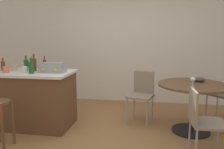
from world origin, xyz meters
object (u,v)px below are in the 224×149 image
folding_chair_far (142,93)px  bottle_2 (34,64)px  bottle_4 (45,64)px  kitchen_island (34,99)px  folding_chair_left (203,119)px  bottle_3 (26,65)px  bottle_0 (3,66)px  cup_2 (6,69)px  cup_0 (14,68)px  dining_table (193,95)px  toolbox (52,68)px  wine_glass (193,80)px  cup_1 (25,69)px  serving_bowl (199,79)px  bottle_1 (31,67)px

folding_chair_far → bottle_2: bearing=-167.7°
folding_chair_far → bottle_4: bottle_4 is taller
kitchen_island → folding_chair_left: kitchen_island is taller
folding_chair_left → bottle_3: bottle_3 is taller
folding_chair_left → bottle_0: 3.14m
kitchen_island → bottle_2: 0.57m
bottle_3 → cup_2: bottle_3 is taller
kitchen_island → cup_0: bearing=166.8°
dining_table → cup_2: cup_2 is taller
toolbox → folding_chair_left: bearing=-17.1°
kitchen_island → wine_glass: size_ratio=9.01×
kitchen_island → cup_1: size_ratio=11.87×
kitchen_island → bottle_4: 0.60m
folding_chair_far → bottle_3: (-1.88, -0.39, 0.49)m
toolbox → serving_bowl: 2.34m
bottle_1 → wine_glass: 2.40m
bottle_4 → cup_0: size_ratio=2.00×
bottle_0 → wine_glass: 3.01m
kitchen_island → folding_chair_left: 2.60m
cup_0 → serving_bowl: bearing=5.3°
folding_chair_left → cup_1: cup_1 is taller
folding_chair_far → bottle_3: 1.98m
folding_chair_far → cup_1: size_ratio=8.06×
cup_1 → wine_glass: cup_1 is taller
cup_0 → serving_bowl: size_ratio=0.66×
bottle_3 → cup_1: 0.21m
bottle_1 → cup_1: size_ratio=2.27×
dining_table → wine_glass: size_ratio=7.37×
cup_1 → folding_chair_far: bearing=17.5°
toolbox → bottle_4: 0.36m
folding_chair_far → bottle_2: bottle_2 is taller
folding_chair_left → bottle_4: size_ratio=3.67×
cup_2 → serving_bowl: cup_2 is taller
folding_chair_far → wine_glass: wine_glass is taller
folding_chair_left → bottle_2: size_ratio=3.07×
bottle_0 → cup_2: bottle_0 is taller
folding_chair_far → cup_1: bearing=-162.5°
kitchen_island → bottle_0: bearing=178.6°
bottle_0 → kitchen_island: bearing=-1.4°
bottle_1 → cup_0: bottle_1 is taller
kitchen_island → cup_2: (-0.35, -0.16, 0.50)m
dining_table → cup_2: (-2.89, -0.33, 0.38)m
toolbox → cup_2: toolbox is taller
serving_bowl → bottle_4: bearing=-177.1°
folding_chair_far → bottle_0: size_ratio=4.10×
bottle_0 → bottle_3: (0.39, 0.05, 0.02)m
bottle_2 → cup_1: bearing=-106.1°
bottle_1 → cup_2: 0.44m
cup_0 → bottle_2: bearing=-2.8°
bottle_1 → bottle_2: size_ratio=0.87×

